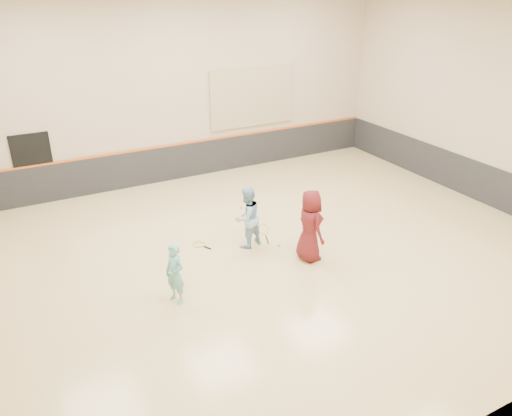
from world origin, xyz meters
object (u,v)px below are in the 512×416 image
girl (175,273)px  young_man (310,226)px  instructor (247,217)px  spare_racket (199,244)px

girl → young_man: bearing=70.6°
girl → young_man: young_man is taller
instructor → young_man: (1.03, -1.28, 0.10)m
instructor → young_man: size_ratio=0.89×
girl → instructor: (2.43, 1.44, 0.12)m
young_man → spare_racket: (-2.13, 1.91, -0.88)m
girl → instructor: instructor is taller
spare_racket → young_man: bearing=-41.8°
young_man → spare_racket: bearing=49.5°
young_man → instructor: bearing=40.1°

